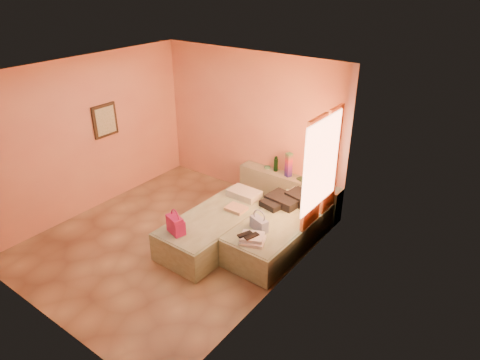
% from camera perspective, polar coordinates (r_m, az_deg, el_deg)
% --- Properties ---
extents(ground, '(4.50, 4.50, 0.00)m').
position_cam_1_polar(ground, '(7.34, -8.87, -7.92)').
color(ground, tan).
rests_on(ground, ground).
extents(room_walls, '(4.02, 4.51, 2.81)m').
position_cam_1_polar(room_walls, '(6.75, -5.30, 6.26)').
color(room_walls, '#E4A17A').
rests_on(room_walls, ground).
extents(headboard_ledge, '(2.05, 0.30, 0.65)m').
position_cam_1_polar(headboard_ledge, '(8.09, 6.46, -1.58)').
color(headboard_ledge, gray).
rests_on(headboard_ledge, ground).
extents(bed_left, '(0.93, 2.01, 0.50)m').
position_cam_1_polar(bed_left, '(7.10, -3.26, -6.50)').
color(bed_left, '#A8C59F').
rests_on(bed_left, ground).
extents(bed_right, '(0.93, 2.01, 0.50)m').
position_cam_1_polar(bed_right, '(7.01, 5.15, -7.05)').
color(bed_right, '#A8C59F').
rests_on(bed_right, ground).
extents(water_bottle, '(0.09, 0.09, 0.28)m').
position_cam_1_polar(water_bottle, '(8.07, 4.80, 2.12)').
color(water_bottle, '#133617').
rests_on(water_bottle, headboard_ledge).
extents(rainbow_box, '(0.13, 0.13, 0.46)m').
position_cam_1_polar(rainbow_box, '(7.85, 6.51, 2.02)').
color(rainbow_box, '#B6165E').
rests_on(rainbow_box, headboard_ledge).
extents(small_dish, '(0.15, 0.15, 0.03)m').
position_cam_1_polar(small_dish, '(8.22, 3.66, 1.71)').
color(small_dish, '#4B8A5F').
rests_on(small_dish, headboard_ledge).
extents(green_book, '(0.21, 0.17, 0.03)m').
position_cam_1_polar(green_book, '(7.82, 8.29, 0.08)').
color(green_book, '#26482B').
rests_on(green_book, headboard_ledge).
extents(flower_vase, '(0.20, 0.20, 0.23)m').
position_cam_1_polar(flower_vase, '(7.67, 11.41, 0.09)').
color(flower_vase, white).
rests_on(flower_vase, headboard_ledge).
extents(magenta_handbag, '(0.34, 0.25, 0.29)m').
position_cam_1_polar(magenta_handbag, '(6.54, -8.56, -5.88)').
color(magenta_handbag, '#B6165E').
rests_on(magenta_handbag, bed_left).
extents(khaki_garment, '(0.33, 0.27, 0.06)m').
position_cam_1_polar(khaki_garment, '(7.10, -0.51, -3.82)').
color(khaki_garment, tan).
rests_on(khaki_garment, bed_left).
extents(clothes_pile, '(0.68, 0.68, 0.18)m').
position_cam_1_polar(clothes_pile, '(7.27, 6.18, -2.64)').
color(clothes_pile, black).
rests_on(clothes_pile, bed_right).
extents(blue_handbag, '(0.34, 0.22, 0.20)m').
position_cam_1_polar(blue_handbag, '(6.56, 2.55, -5.90)').
color(blue_handbag, '#3E5895').
rests_on(blue_handbag, bed_right).
extents(towel_stack, '(0.43, 0.41, 0.10)m').
position_cam_1_polar(towel_stack, '(6.31, 1.71, -7.89)').
color(towel_stack, white).
rests_on(towel_stack, bed_right).
extents(sandal_pair, '(0.24, 0.28, 0.02)m').
position_cam_1_polar(sandal_pair, '(6.28, 1.06, -7.40)').
color(sandal_pair, black).
rests_on(sandal_pair, towel_stack).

